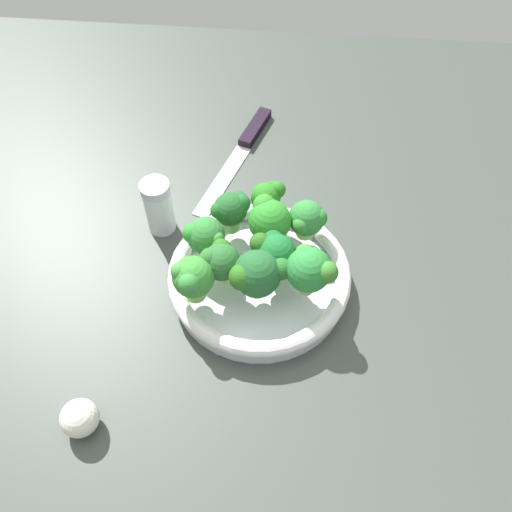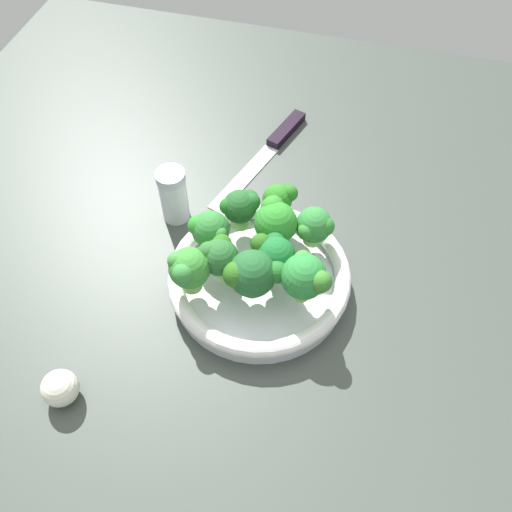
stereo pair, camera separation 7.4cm
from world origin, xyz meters
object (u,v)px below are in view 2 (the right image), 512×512
broccoli_floret_3 (218,255)px  pepper_shaker (173,195)px  bowl (256,277)px  broccoli_floret_8 (188,269)px  broccoli_floret_2 (255,275)px  broccoli_floret_5 (305,277)px  garlic_bulb (60,388)px  broccoli_floret_4 (280,199)px  knife (272,146)px  broccoli_floret_0 (315,227)px  broccoli_floret_7 (274,254)px  broccoli_floret_1 (241,206)px  broccoli_floret_9 (275,220)px  broccoli_floret_6 (210,230)px

broccoli_floret_3 → pepper_shaker: broccoli_floret_3 is taller
bowl → broccoli_floret_8: size_ratio=3.67×
broccoli_floret_2 → broccoli_floret_5: size_ratio=1.04×
broccoli_floret_3 → garlic_bulb: 25.16cm
broccoli_floret_4 → knife: bearing=-163.3°
broccoli_floret_0 → broccoli_floret_7: broccoli_floret_7 is taller
broccoli_floret_1 → broccoli_floret_8: size_ratio=0.90×
broccoli_floret_8 → broccoli_floret_1: bearing=164.0°
broccoli_floret_7 → broccoli_floret_9: bearing=-167.2°
broccoli_floret_5 → broccoli_floret_2: bearing=-81.7°
broccoli_floret_0 → bowl: bearing=-44.2°
broccoli_floret_4 → broccoli_floret_7: 10.04cm
broccoli_floret_3 → broccoli_floret_2: bearing=73.4°
broccoli_floret_0 → broccoli_floret_8: 18.33cm
knife → garlic_bulb: (50.04, -14.09, 1.74)cm
broccoli_floret_4 → broccoli_floret_5: size_ratio=0.75×
broccoli_floret_6 → broccoli_floret_8: (7.25, -0.50, 0.57)cm
broccoli_floret_9 → pepper_shaker: broccoli_floret_9 is taller
garlic_bulb → broccoli_floret_6: bearing=154.3°
broccoli_floret_2 → broccoli_floret_4: 13.83cm
broccoli_floret_7 → knife: bearing=-165.8°
broccoli_floret_9 → broccoli_floret_8: bearing=-39.5°
bowl → broccoli_floret_0: size_ratio=4.27×
bowl → broccoli_floret_8: broccoli_floret_8 is taller
broccoli_floret_9 → pepper_shaker: (-3.86, -16.41, -3.64)cm
broccoli_floret_2 → knife: size_ratio=0.30×
garlic_bulb → broccoli_floret_0: bearing=138.6°
broccoli_floret_1 → broccoli_floret_9: size_ratio=0.87×
broccoli_floret_1 → broccoli_floret_5: bearing=48.1°
broccoli_floret_4 → broccoli_floret_8: (15.20, -8.33, 0.56)cm
broccoli_floret_1 → broccoli_floret_9: 5.53cm
broccoli_floret_1 → pepper_shaker: broccoli_floret_1 is taller
garlic_bulb → broccoli_floret_1: bearing=153.3°
broccoli_floret_0 → broccoli_floret_5: broccoli_floret_5 is taller
broccoli_floret_1 → broccoli_floret_6: 5.88cm
knife → garlic_bulb: size_ratio=5.66×
broccoli_floret_2 → broccoli_floret_3: broccoli_floret_2 is taller
broccoli_floret_7 → broccoli_floret_8: bearing=-62.0°
broccoli_floret_1 → broccoli_floret_2: (10.91, 4.89, 0.32)cm
broccoli_floret_0 → broccoli_floret_4: bearing=-121.3°
broccoli_floret_8 → pepper_shaker: bearing=-152.2°
broccoli_floret_4 → bowl: bearing=-4.2°
knife → broccoli_floret_7: bearing=14.2°
broccoli_floret_2 → garlic_bulb: size_ratio=1.72×
broccoli_floret_9 → knife: (-22.51, -5.81, -7.78)cm
pepper_shaker → broccoli_floret_4: bearing=92.6°
broccoli_floret_1 → broccoli_floret_5: (10.00, 11.13, 0.93)cm
broccoli_floret_6 → garlic_bulb: bearing=-25.7°
broccoli_floret_3 → broccoli_floret_7: size_ratio=1.01×
broccoli_floret_0 → knife: (-21.43, -11.13, -6.78)cm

